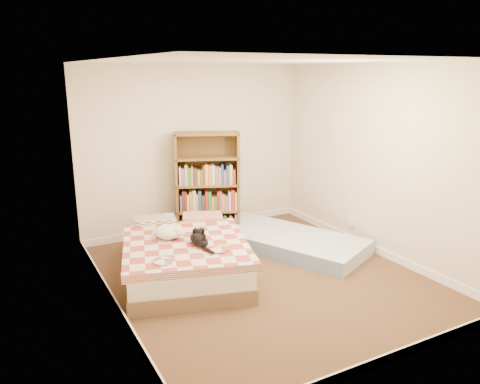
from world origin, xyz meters
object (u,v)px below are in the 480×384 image
bed (184,255)px  floor_mattress (285,240)px  bookshelf (207,198)px  white_dog (169,232)px  black_cat (198,239)px

bed → floor_mattress: size_ratio=1.01×
floor_mattress → bed: bearing=160.2°
floor_mattress → bookshelf: bearing=102.1°
bookshelf → white_dog: (-0.99, -1.08, -0.02)m
floor_mattress → black_cat: bearing=171.3°
bookshelf → white_dog: bookshelf is taller
floor_mattress → black_cat: black_cat is taller
floor_mattress → white_dog: white_dog is taller
floor_mattress → black_cat: size_ratio=3.53×
bed → white_dog: size_ratio=6.25×
bed → black_cat: bearing=-61.1°
floor_mattress → black_cat: (-1.50, -0.44, 0.43)m
bookshelf → floor_mattress: bookshelf is taller
bed → white_dog: 0.35m
bookshelf → floor_mattress: bearing=-31.4°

